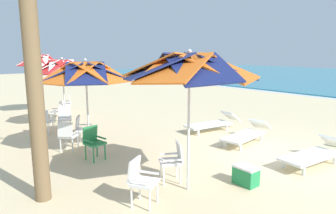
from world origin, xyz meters
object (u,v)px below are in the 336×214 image
(plastic_chair_5, at_px, (44,120))
(beach_umbrella_0, at_px, (189,68))
(plastic_chair_7, at_px, (65,118))
(sun_lounger_0, at_px, (315,153))
(sun_lounger_2, at_px, (213,123))
(plastic_chair_0, at_px, (174,159))
(plastic_chair_6, at_px, (58,111))
(plastic_chair_8, at_px, (67,103))
(beach_umbrella_2, at_px, (62,68))
(beach_umbrella_3, at_px, (40,61))
(plastic_chair_2, at_px, (82,128))
(beach_umbrella_1, at_px, (86,72))
(plastic_chair_4, at_px, (68,134))
(palm_tree_2, at_px, (30,19))
(plastic_chair_1, at_px, (141,179))
(cooler_box, at_px, (246,175))
(plastic_chair_3, at_px, (93,141))
(sun_lounger_1, at_px, (247,134))

(plastic_chair_5, bearing_deg, beach_umbrella_0, 9.36)
(plastic_chair_7, bearing_deg, sun_lounger_0, 27.96)
(sun_lounger_0, xyz_separation_m, sun_lounger_2, (-3.81, 0.42, 0.00))
(plastic_chair_0, relative_size, plastic_chair_6, 1.00)
(plastic_chair_8, bearing_deg, beach_umbrella_2, -21.36)
(beach_umbrella_2, relative_size, beach_umbrella_3, 0.93)
(plastic_chair_0, bearing_deg, plastic_chair_6, -179.12)
(plastic_chair_5, bearing_deg, plastic_chair_2, 18.04)
(beach_umbrella_1, relative_size, plastic_chair_5, 2.98)
(beach_umbrella_0, height_order, plastic_chair_8, beach_umbrella_0)
(plastic_chair_8, bearing_deg, plastic_chair_4, -19.86)
(plastic_chair_0, distance_m, beach_umbrella_2, 6.35)
(beach_umbrella_1, bearing_deg, beach_umbrella_0, 10.01)
(beach_umbrella_2, relative_size, palm_tree_2, 0.50)
(beach_umbrella_1, bearing_deg, plastic_chair_2, 168.32)
(plastic_chair_1, height_order, cooler_box, plastic_chair_1)
(plastic_chair_3, relative_size, plastic_chair_8, 1.00)
(plastic_chair_6, height_order, cooler_box, plastic_chair_6)
(plastic_chair_5, distance_m, cooler_box, 6.99)
(plastic_chair_4, xyz_separation_m, cooler_box, (4.41, 2.13, -0.30))
(plastic_chair_3, xyz_separation_m, cooler_box, (3.40, 1.84, -0.30))
(plastic_chair_5, height_order, plastic_chair_8, same)
(plastic_chair_4, xyz_separation_m, sun_lounger_2, (0.96, 4.83, -0.22))
(beach_umbrella_2, xyz_separation_m, palm_tree_2, (5.21, -2.30, 1.09))
(plastic_chair_5, height_order, sun_lounger_0, plastic_chair_5)
(plastic_chair_7, bearing_deg, plastic_chair_8, 158.64)
(plastic_chair_2, relative_size, plastic_chair_7, 1.00)
(plastic_chair_3, height_order, palm_tree_2, palm_tree_2)
(cooler_box, bearing_deg, beach_umbrella_3, -173.84)
(plastic_chair_8, bearing_deg, plastic_chair_5, -31.90)
(sun_lounger_1, height_order, palm_tree_2, palm_tree_2)
(plastic_chair_2, distance_m, beach_umbrella_2, 2.91)
(beach_umbrella_0, relative_size, sun_lounger_1, 1.26)
(palm_tree_2, bearing_deg, beach_umbrella_3, 163.89)
(beach_umbrella_2, relative_size, sun_lounger_0, 1.17)
(plastic_chair_8, bearing_deg, beach_umbrella_3, -124.44)
(beach_umbrella_0, xyz_separation_m, cooler_box, (0.57, 1.11, -2.25))
(beach_umbrella_2, height_order, plastic_chair_8, beach_umbrella_2)
(plastic_chair_3, distance_m, cooler_box, 3.88)
(sun_lounger_2, xyz_separation_m, cooler_box, (3.45, -2.70, -0.08))
(plastic_chair_5, xyz_separation_m, cooler_box, (6.65, 2.11, -0.30))
(beach_umbrella_1, bearing_deg, plastic_chair_0, 12.26)
(beach_umbrella_1, height_order, plastic_chair_5, beach_umbrella_1)
(beach_umbrella_1, xyz_separation_m, beach_umbrella_2, (-3.22, 0.50, -0.01))
(plastic_chair_5, bearing_deg, sun_lounger_2, 56.38)
(plastic_chair_0, bearing_deg, plastic_chair_4, -162.51)
(plastic_chair_3, height_order, plastic_chair_7, same)
(beach_umbrella_1, height_order, sun_lounger_2, beach_umbrella_1)
(plastic_chair_3, distance_m, sun_lounger_0, 5.57)
(plastic_chair_4, relative_size, sun_lounger_0, 0.39)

